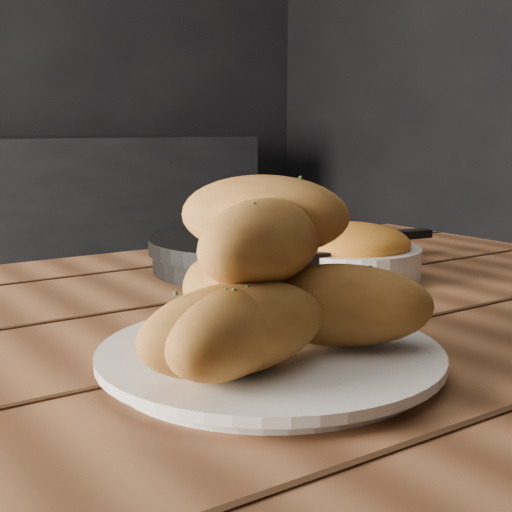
# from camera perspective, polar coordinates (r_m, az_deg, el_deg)

# --- Properties ---
(table) EXTENTS (1.45, 0.87, 0.75)m
(table) POSITION_cam_1_polar(r_m,az_deg,el_deg) (0.72, -7.07, -13.89)
(table) COLOR brown
(table) RESTS_ON ground
(plate) EXTENTS (0.28, 0.28, 0.02)m
(plate) POSITION_cam_1_polar(r_m,az_deg,el_deg) (0.58, 1.12, -8.14)
(plate) COLOR white
(plate) RESTS_ON table
(bread_rolls) EXTENTS (0.27, 0.24, 0.14)m
(bread_rolls) POSITION_cam_1_polar(r_m,az_deg,el_deg) (0.55, 0.44, -2.34)
(bread_rolls) COLOR #B17931
(bread_rolls) RESTS_ON plate
(skillet) EXTENTS (0.44, 0.30, 0.05)m
(skillet) POSITION_cam_1_polar(r_m,az_deg,el_deg) (0.98, 0.41, 0.32)
(skillet) COLOR black
(skillet) RESTS_ON table
(bowl) EXTENTS (0.18, 0.18, 0.07)m
(bowl) POSITION_cam_1_polar(r_m,az_deg,el_deg) (0.93, 7.60, 0.23)
(bowl) COLOR white
(bowl) RESTS_ON table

